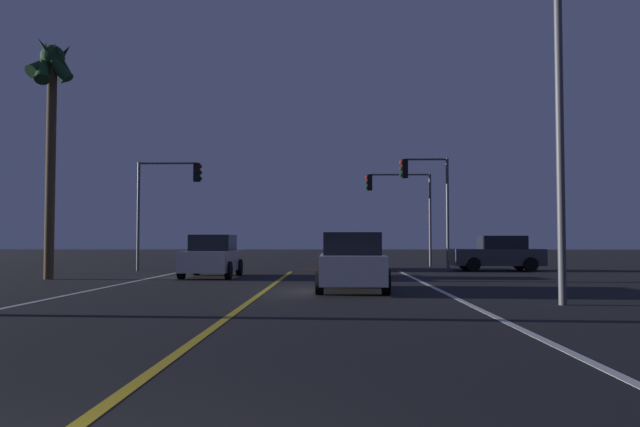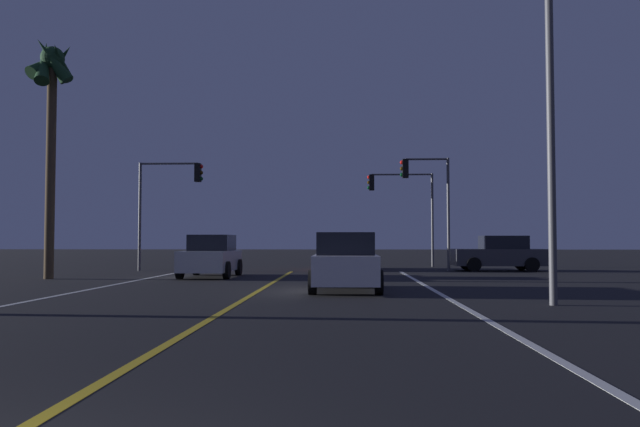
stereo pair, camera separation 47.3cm
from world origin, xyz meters
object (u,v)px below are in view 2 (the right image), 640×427
(traffic_light_near_right, at_px, (426,188))
(palm_tree_left_mid, at_px, (52,86))
(traffic_light_far_right, at_px, (400,197))
(street_lamp_right_near, at_px, (533,79))
(car_ahead_far, at_px, (347,253))
(car_oncoming, at_px, (211,257))
(car_crossing_side, at_px, (499,254))
(traffic_light_near_left, at_px, (171,190))
(car_lead_same_lane, at_px, (346,263))

(traffic_light_near_right, distance_m, palm_tree_left_mid, 16.95)
(traffic_light_far_right, height_order, street_lamp_right_near, street_lamp_right_near)
(car_ahead_far, bearing_deg, street_lamp_right_near, -166.15)
(car_oncoming, height_order, car_crossing_side, same)
(car_ahead_far, relative_size, traffic_light_far_right, 0.82)
(car_oncoming, bearing_deg, car_ahead_far, 139.75)
(traffic_light_far_right, bearing_deg, car_crossing_side, 131.36)
(traffic_light_near_left, xyz_separation_m, palm_tree_left_mid, (-2.87, -6.55, 3.52))
(street_lamp_right_near, xyz_separation_m, palm_tree_left_mid, (-15.71, 9.18, 2.26))
(traffic_light_near_left, bearing_deg, palm_tree_left_mid, -113.65)
(traffic_light_near_left, bearing_deg, car_ahead_far, 9.72)
(traffic_light_near_right, xyz_separation_m, traffic_light_far_right, (-0.73, 5.50, -0.04))
(car_ahead_far, xyz_separation_m, traffic_light_near_right, (3.77, -1.47, 3.17))
(traffic_light_far_right, bearing_deg, car_oncoming, 50.94)
(car_ahead_far, bearing_deg, car_crossing_side, -96.97)
(car_lead_same_lane, distance_m, car_ahead_far, 13.34)
(traffic_light_far_right, distance_m, palm_tree_left_mid, 19.18)
(car_crossing_side, bearing_deg, traffic_light_far_right, -48.64)
(car_oncoming, bearing_deg, car_lead_same_lane, 38.37)
(car_lead_same_lane, height_order, street_lamp_right_near, street_lamp_right_near)
(traffic_light_near_left, bearing_deg, traffic_light_near_right, 0.00)
(traffic_light_near_left, relative_size, street_lamp_right_near, 0.64)
(car_crossing_side, height_order, street_lamp_right_near, street_lamp_right_near)
(car_ahead_far, bearing_deg, palm_tree_left_mid, 124.97)
(street_lamp_right_near, distance_m, palm_tree_left_mid, 18.34)
(car_oncoming, bearing_deg, car_crossing_side, 113.50)
(car_crossing_side, xyz_separation_m, palm_tree_left_mid, (-18.85, -7.12, 6.63))
(car_crossing_side, xyz_separation_m, traffic_light_near_left, (-15.98, -0.57, 3.11))
(traffic_light_near_left, bearing_deg, car_oncoming, -58.38)
(car_ahead_far, bearing_deg, traffic_light_near_left, 99.72)
(traffic_light_near_right, bearing_deg, car_oncoming, 28.47)
(traffic_light_near_right, bearing_deg, street_lamp_right_near, 91.71)
(traffic_light_near_right, xyz_separation_m, traffic_light_near_left, (-12.38, 0.00, -0.06))
(car_crossing_side, relative_size, palm_tree_left_mid, 0.45)
(palm_tree_left_mid, bearing_deg, car_lead_same_lane, -25.05)
(palm_tree_left_mid, bearing_deg, car_crossing_side, 20.70)
(car_crossing_side, bearing_deg, traffic_light_near_left, 2.05)
(car_crossing_side, distance_m, street_lamp_right_near, 17.17)
(palm_tree_left_mid, bearing_deg, street_lamp_right_near, -30.30)
(traffic_light_far_right, bearing_deg, traffic_light_near_left, 25.28)
(car_lead_same_lane, distance_m, traffic_light_near_right, 12.88)
(car_crossing_side, xyz_separation_m, car_ahead_far, (-7.38, 0.90, 0.00))
(car_oncoming, distance_m, traffic_light_far_right, 13.92)
(car_lead_same_lane, relative_size, traffic_light_far_right, 0.82)
(car_ahead_far, distance_m, traffic_light_far_right, 5.94)
(traffic_light_far_right, relative_size, street_lamp_right_near, 0.64)
(car_lead_same_lane, relative_size, traffic_light_near_left, 0.82)
(traffic_light_far_right, bearing_deg, car_ahead_far, 52.96)
(car_lead_same_lane, xyz_separation_m, traffic_light_near_right, (3.86, 11.87, 3.17))
(car_crossing_side, bearing_deg, car_oncoming, 23.50)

